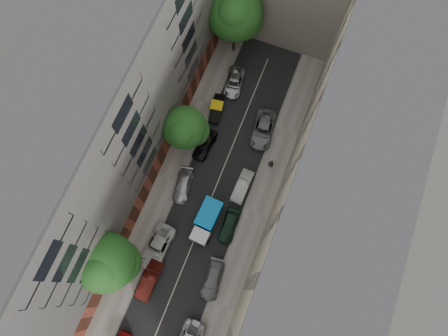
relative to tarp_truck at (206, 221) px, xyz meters
The scene contains 22 objects.
ground 3.46m from the tarp_truck, 100.80° to the left, with size 120.00×120.00×0.00m, color #4C4C49.
road_surface 3.45m from the tarp_truck, 100.80° to the left, with size 8.00×44.00×0.02m, color black.
sidewalk_left 6.97m from the tarp_truck, 152.72° to the left, with size 3.00×44.00×0.15m, color gray.
sidewalk_right 5.95m from the tarp_truck, 32.70° to the left, with size 3.00×44.00×0.15m, color gray.
building_left 14.83m from the tarp_truck, 164.83° to the left, with size 8.00×44.00×20.00m, color #53504E.
building_right 13.92m from the tarp_truck, 16.83° to the left, with size 8.00×44.00×20.00m, color #BDAE93.
tarp_truck is the anchor object (origin of this frame).
car_left_1 8.94m from the tarp_truck, 112.39° to the right, with size 1.58×4.53×1.49m, color #4B140F.
car_left_2 6.22m from the tarp_truck, 131.28° to the right, with size 2.48×5.39×1.50m, color silver.
car_left_3 5.17m from the tarp_truck, 144.96° to the left, with size 1.79×4.41×1.28m, color #B0B0B5.
car_left_4 9.33m from the tarp_truck, 113.35° to the left, with size 1.72×4.26×1.45m, color black.
car_left_5 14.16m from the tarp_truck, 106.83° to the left, with size 1.35×3.88×1.28m, color black.
car_left_6 18.08m from the tarp_truck, 100.85° to the left, with size 2.12×4.61×1.28m, color #AEAFB3.
car_right_1 6.43m from the tarp_truck, 62.05° to the right, with size 1.87×4.61×1.34m, color slate.
car_right_2 2.66m from the tarp_truck, 12.10° to the left, with size 1.72×4.27×1.46m, color #142F1F.
car_right_3 5.87m from the tarp_truck, 66.43° to the left, with size 1.45×4.16×1.37m, color silver.
car_right_4 13.14m from the tarp_truck, 80.36° to the left, with size 2.47×5.36×1.49m, color slate.
tree_near 11.84m from the tarp_truck, 130.04° to the right, with size 6.05×5.88×9.82m.
tree_mid 10.49m from the tarp_truck, 125.07° to the left, with size 5.19×4.90×7.47m.
tree_far 23.73m from the tarp_truck, 103.12° to the left, with size 6.55×6.45×10.53m.
lamp_post 8.37m from the tarp_truck, 127.13° to the right, with size 0.36×0.36×6.08m.
pedestrian 10.10m from the tarp_truck, 63.30° to the left, with size 0.68×0.45×1.87m, color black.
Camera 1 is at (5.15, -9.38, 45.85)m, focal length 32.00 mm.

